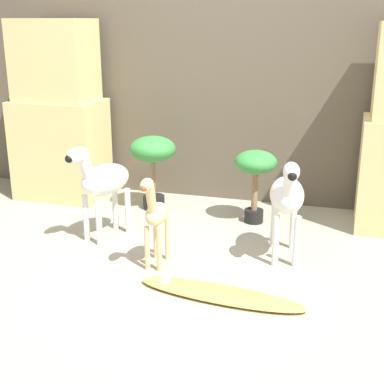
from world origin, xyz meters
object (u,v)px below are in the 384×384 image
at_px(zebra_right, 287,196).
at_px(potted_palm_back, 153,155).
at_px(giraffe_figurine, 155,215).
at_px(zebra_left, 102,180).
at_px(potted_palm_front, 255,169).
at_px(surfboard, 219,293).

relative_size(zebra_right, potted_palm_back, 1.15).
height_order(giraffe_figurine, potted_palm_back, giraffe_figurine).
bearing_deg(zebra_left, potted_palm_back, 80.13).
distance_m(zebra_left, giraffe_figurine, 0.59).
xyz_separation_m(zebra_right, zebra_left, (-1.22, -0.00, 0.00)).
bearing_deg(giraffe_figurine, potted_palm_back, 111.01).
height_order(giraffe_figurine, potted_palm_front, giraffe_figurine).
relative_size(zebra_right, potted_palm_front, 1.24).
relative_size(zebra_left, potted_palm_back, 1.15).
bearing_deg(giraffe_figurine, zebra_right, 24.36).
bearing_deg(zebra_right, giraffe_figurine, -155.64).
bearing_deg(zebra_right, potted_palm_back, 149.47).
bearing_deg(potted_palm_front, surfboard, -89.04).
distance_m(zebra_left, surfboard, 1.18).
xyz_separation_m(giraffe_figurine, surfboard, (0.45, -0.27, -0.31)).
bearing_deg(surfboard, zebra_right, 65.39).
distance_m(giraffe_figurine, potted_palm_front, 1.01).
height_order(zebra_right, giraffe_figurine, zebra_right).
bearing_deg(potted_palm_front, zebra_left, -147.88).
relative_size(giraffe_figurine, potted_palm_front, 1.10).
bearing_deg(giraffe_figurine, potted_palm_front, 64.36).
relative_size(potted_palm_back, surfboard, 0.61).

